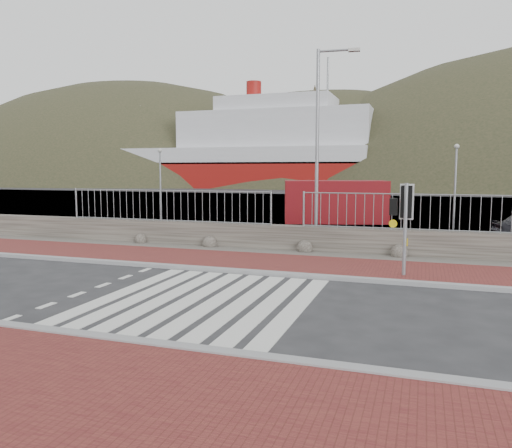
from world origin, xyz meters
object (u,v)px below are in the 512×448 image
(traffic_signal_far, at_px, (404,210))
(shipping_container, at_px, (335,202))
(ferry, at_px, (239,155))
(streetlight, at_px, (321,138))

(traffic_signal_far, xyz_separation_m, shipping_container, (-4.14, 13.61, -0.69))
(ferry, height_order, shipping_container, ferry)
(ferry, bearing_deg, traffic_signal_far, -65.82)
(ferry, xyz_separation_m, shipping_container, (24.62, -50.44, -4.21))
(ferry, relative_size, streetlight, 6.98)
(traffic_signal_far, height_order, shipping_container, traffic_signal_far)
(ferry, height_order, streetlight, ferry)
(traffic_signal_far, relative_size, shipping_container, 0.46)
(ferry, bearing_deg, streetlight, -66.80)
(traffic_signal_far, relative_size, streetlight, 0.36)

